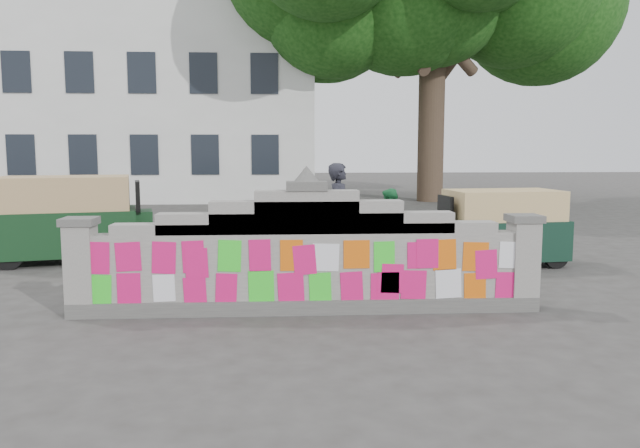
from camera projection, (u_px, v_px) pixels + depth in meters
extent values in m
plane|color=#383533|center=(307.00, 312.00, 8.60)|extent=(100.00, 100.00, 0.00)
cube|color=#4C4C49|center=(307.00, 305.00, 8.58)|extent=(6.40, 0.42, 0.20)
cube|color=gray|center=(307.00, 269.00, 8.52)|extent=(6.40, 0.32, 1.00)
cube|color=gray|center=(307.00, 228.00, 8.46)|extent=(5.20, 0.32, 0.14)
cube|color=gray|center=(307.00, 223.00, 8.45)|extent=(4.00, 0.32, 0.28)
cube|color=gray|center=(307.00, 217.00, 8.44)|extent=(2.60, 0.32, 0.44)
cube|color=gray|center=(307.00, 212.00, 8.43)|extent=(1.40, 0.32, 0.58)
cube|color=#4C4C49|center=(307.00, 186.00, 8.39)|extent=(0.55, 0.36, 0.12)
cone|color=#4C4C49|center=(307.00, 174.00, 8.37)|extent=(0.36, 0.36, 0.22)
cube|color=gray|center=(82.00, 270.00, 8.34)|extent=(0.36, 0.40, 1.24)
cube|color=#4C4C49|center=(79.00, 221.00, 8.26)|extent=(0.44, 0.44, 0.10)
cube|color=gray|center=(523.00, 265.00, 8.70)|extent=(0.36, 0.40, 1.24)
cube|color=#4C4C49|center=(524.00, 218.00, 8.62)|extent=(0.44, 0.44, 0.10)
cube|color=silver|center=(141.00, 111.00, 29.49)|extent=(16.00, 10.00, 8.00)
cylinder|color=#38281E|center=(431.00, 131.00, 26.43)|extent=(1.10, 1.10, 6.00)
imported|color=black|center=(340.00, 247.00, 10.95)|extent=(2.06, 1.13, 1.03)
imported|color=#23232B|center=(340.00, 227.00, 10.90)|extent=(0.56, 0.72, 1.74)
imported|color=#227D41|center=(389.00, 225.00, 12.35)|extent=(0.56, 0.72, 1.46)
cube|color=#103217|center=(67.00, 232.00, 12.37)|extent=(2.88, 1.98, 0.88)
cube|color=tan|center=(65.00, 193.00, 12.28)|extent=(2.65, 1.88, 0.66)
cube|color=#103217|center=(139.00, 229.00, 12.76)|extent=(0.71, 0.87, 0.77)
cube|color=black|center=(138.00, 197.00, 12.68)|extent=(0.26, 0.77, 0.66)
cylinder|color=black|center=(145.00, 245.00, 12.83)|extent=(0.56, 0.25, 0.55)
cylinder|color=black|center=(8.00, 255.00, 11.56)|extent=(0.56, 0.25, 0.55)
cylinder|color=black|center=(19.00, 246.00, 12.71)|extent=(0.56, 0.25, 0.55)
cube|color=black|center=(502.00, 238.00, 12.02)|extent=(2.37, 1.45, 0.75)
cube|color=tan|center=(503.00, 205.00, 11.94)|extent=(2.17, 1.39, 0.56)
cube|color=black|center=(445.00, 240.00, 11.83)|extent=(0.54, 0.70, 0.66)
cube|color=black|center=(445.00, 211.00, 11.76)|extent=(0.15, 0.66, 0.56)
cylinder|color=black|center=(440.00, 255.00, 11.84)|extent=(0.48, 0.16, 0.47)
cylinder|color=black|center=(529.00, 248.00, 12.70)|extent=(0.48, 0.16, 0.47)
cylinder|color=black|center=(556.00, 256.00, 11.69)|extent=(0.48, 0.16, 0.47)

